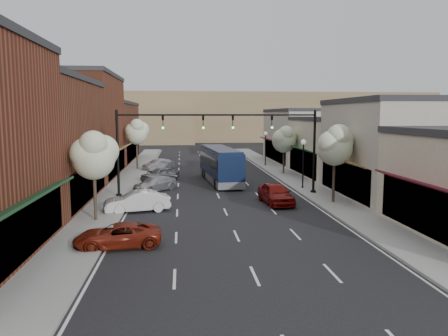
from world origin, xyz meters
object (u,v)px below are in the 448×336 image
object	(u,v)px
tree_left_near	(94,154)
lamp_post_far	(266,143)
coach_bus	(220,164)
tree_right_far	(285,139)
lamp_post_near	(303,156)
signal_mast_left	(148,140)
parked_car_e	(159,165)
signal_mast_right	(286,139)
parked_car_c	(155,184)
tree_left_far	(137,132)
parked_car_b	(137,201)
parked_car_a	(118,236)
red_hatchback	(276,193)
tree_right_near	(336,144)
parked_car_d	(160,174)

from	to	relation	value
tree_left_near	lamp_post_far	distance (m)	32.35
coach_bus	lamp_post_far	bearing A→B (deg)	55.88
tree_right_far	lamp_post_near	distance (m)	9.51
signal_mast_left	parked_car_e	bearing A→B (deg)	90.19
signal_mast_right	parked_car_c	distance (m)	11.97
tree_left_far	parked_car_b	world-z (taller)	tree_left_far
tree_left_far	parked_car_c	xyz separation A→B (m)	(2.95, -15.14, -3.97)
lamp_post_near	coach_bus	world-z (taller)	lamp_post_near
parked_car_a	parked_car_c	distance (m)	16.26
red_hatchback	parked_car_e	world-z (taller)	red_hatchback
tree_left_far	coach_bus	bearing A→B (deg)	-49.92
signal_mast_left	tree_right_near	xyz separation A→B (m)	(13.97, -4.05, -0.17)
red_hatchback	parked_car_a	world-z (taller)	red_hatchback
tree_right_near	parked_car_a	world-z (taller)	tree_right_near
tree_right_near	parked_car_d	bearing A→B (deg)	136.70
red_hatchback	parked_car_d	distance (m)	15.36
tree_left_near	lamp_post_far	world-z (taller)	tree_left_near
lamp_post_far	parked_car_d	xyz separation A→B (m)	(-12.94, -11.35, -2.32)
tree_left_far	red_hatchback	bearing A→B (deg)	-60.46
coach_bus	parked_car_b	bearing A→B (deg)	-124.02
signal_mast_right	tree_right_near	xyz separation A→B (m)	(2.73, -4.05, -0.17)
lamp_post_near	coach_bus	xyz separation A→B (m)	(-7.00, 4.68, -1.23)
signal_mast_left	parked_car_b	world-z (taller)	signal_mast_left
signal_mast_left	tree_right_near	world-z (taller)	signal_mast_left
coach_bus	parked_car_c	distance (m)	7.60
lamp_post_near	parked_car_b	size ratio (longest dim) A/B	1.00
tree_left_far	tree_left_near	bearing A→B (deg)	-90.00
tree_right_far	parked_car_a	bearing A→B (deg)	-119.82
red_hatchback	parked_car_d	size ratio (longest dim) A/B	1.16
signal_mast_right	lamp_post_far	size ratio (longest dim) A/B	1.85
signal_mast_left	parked_car_a	distance (m)	14.03
parked_car_c	parked_car_d	distance (m)	5.85
tree_left_near	parked_car_e	size ratio (longest dim) A/B	1.39
parked_car_b	tree_right_far	bearing A→B (deg)	126.85
tree_left_far	lamp_post_far	size ratio (longest dim) A/B	1.38
tree_left_near	tree_left_far	size ratio (longest dim) A/B	0.93
tree_right_far	parked_car_b	distance (m)	22.74
signal_mast_left	tree_left_near	distance (m)	8.48
red_hatchback	parked_car_d	xyz separation A→B (m)	(-9.15, 12.34, -0.11)
coach_bus	parked_car_b	world-z (taller)	coach_bus
tree_right_near	red_hatchback	size ratio (longest dim) A/B	1.27
lamp_post_far	parked_car_b	size ratio (longest dim) A/B	1.00
parked_car_b	parked_car_c	size ratio (longest dim) A/B	1.02
tree_right_near	lamp_post_far	bearing A→B (deg)	91.30
signal_mast_right	tree_left_far	bearing A→B (deg)	127.71
parked_car_d	signal_mast_left	bearing A→B (deg)	-40.76
tree_right_near	red_hatchback	distance (m)	5.69
tree_right_far	red_hatchback	xyz separation A→B (m)	(-4.34, -15.63, -3.20)
tree_right_far	parked_car_a	world-z (taller)	tree_right_far
tree_left_far	parked_car_a	bearing A→B (deg)	-86.26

